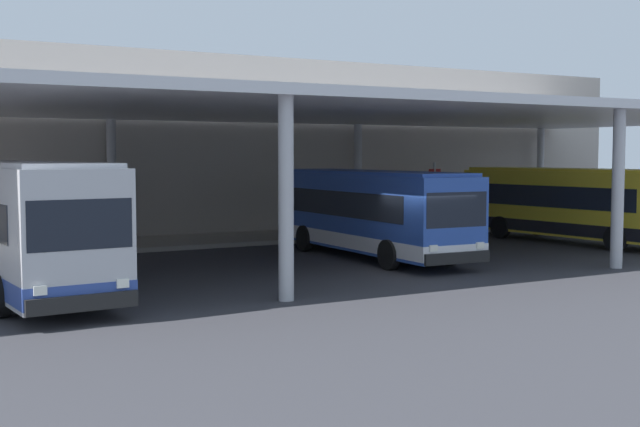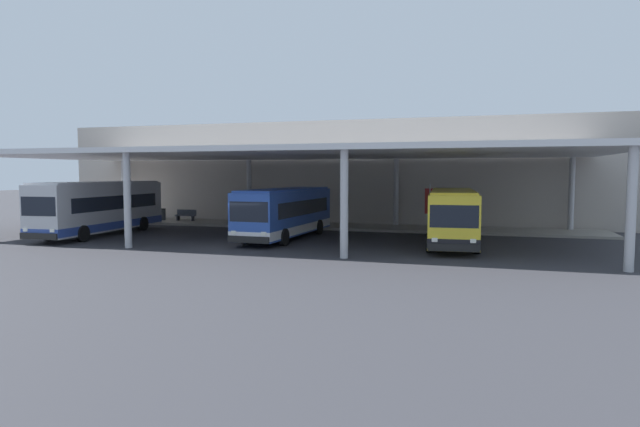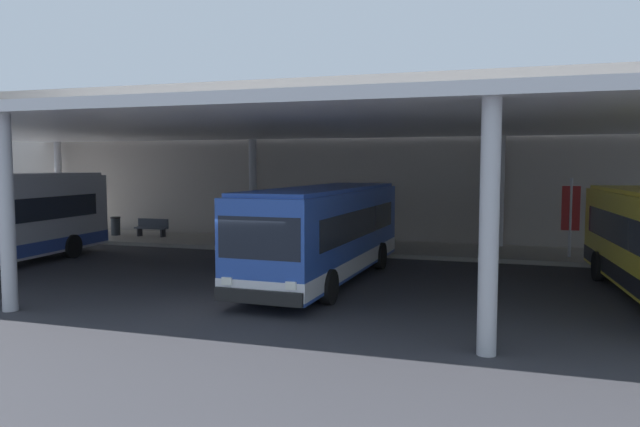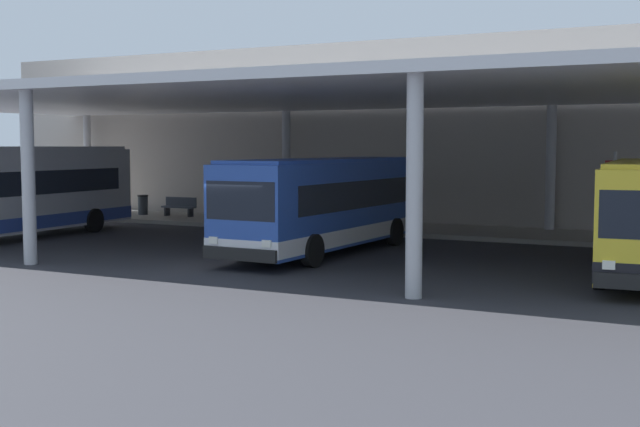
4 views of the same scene
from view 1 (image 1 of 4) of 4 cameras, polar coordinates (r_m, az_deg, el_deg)
ground_plane at (r=26.81m, az=6.96°, el=-4.01°), size 200.00×200.00×0.00m
platform_kerb at (r=36.82m, az=-4.05°, el=-1.65°), size 42.00×4.50×0.18m
station_building_facade at (r=39.59m, az=-6.13°, el=4.69°), size 48.00×1.60×8.39m
canopy_shelter at (r=31.16m, az=0.94°, el=6.93°), size 40.00×17.00×5.55m
bus_nearest_bay at (r=23.99m, az=-20.10°, el=-0.76°), size 3.21×11.46×3.57m
bus_second_bay at (r=30.32m, az=3.44°, el=0.09°), size 2.97×10.61×3.17m
bus_middle_bay at (r=36.92m, az=16.88°, el=0.64°), size 3.24×10.68×3.17m
banner_sign at (r=40.72m, az=7.89°, el=1.54°), size 0.70×0.12×3.20m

